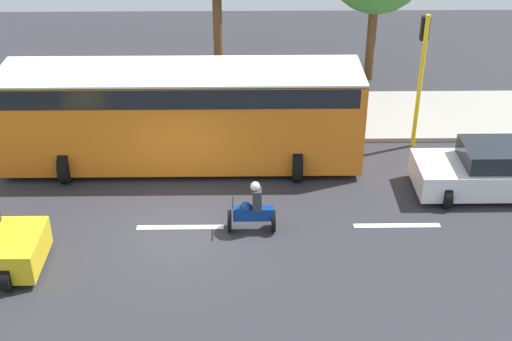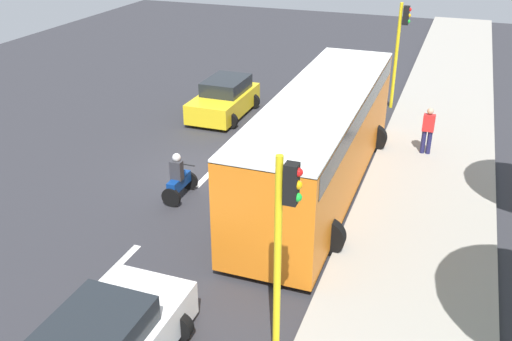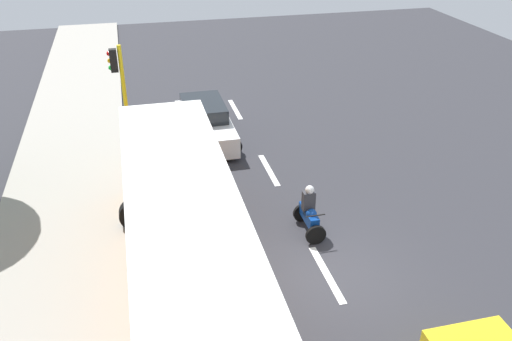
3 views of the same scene
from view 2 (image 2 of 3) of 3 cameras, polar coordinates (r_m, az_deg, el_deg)
The scene contains 12 objects.
ground_plane at distance 19.40m, azimuth -4.46°, elevation -0.28°, with size 40.00×60.00×0.10m, color #2D2D33.
sidewalk at distance 17.88m, azimuth 16.47°, elevation -3.31°, with size 4.00×60.00×0.15m, color #9E998E.
lane_stripe_north at distance 14.90m, azimuth -14.08°, elevation -9.66°, with size 0.20×2.40×0.01m, color white.
lane_stripe_mid at distance 19.38m, azimuth -4.47°, elevation -0.13°, with size 0.20×2.40×0.01m, color white.
lane_stripe_south at distance 24.52m, azimuth 1.30°, elevation 5.64°, with size 0.20×2.40×0.01m, color white.
lane_stripe_far_south at distance 29.98m, azimuth 5.08°, elevation 9.33°, with size 0.20×2.40×0.01m, color white.
car_yellow_cab at distance 24.26m, azimuth -3.18°, elevation 7.14°, with size 2.26×3.88×1.52m.
city_bus at distance 17.64m, azimuth 6.51°, elevation 3.62°, with size 3.20×11.00×3.16m.
motorcycle at distance 17.56m, azimuth -7.68°, elevation -0.88°, with size 0.60×1.30×1.53m.
pedestrian_near_signal at distance 20.92m, azimuth 16.76°, elevation 3.96°, with size 0.40×0.24×1.69m.
traffic_light_corner at distance 25.23m, azimuth 14.17°, elevation 12.39°, with size 0.49×0.24×4.50m.
traffic_light_midblock at distance 10.36m, azimuth 2.72°, elevation -6.50°, with size 0.49×0.24×4.50m.
Camera 2 is at (7.40, -15.79, 8.46)m, focal length 40.13 mm.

